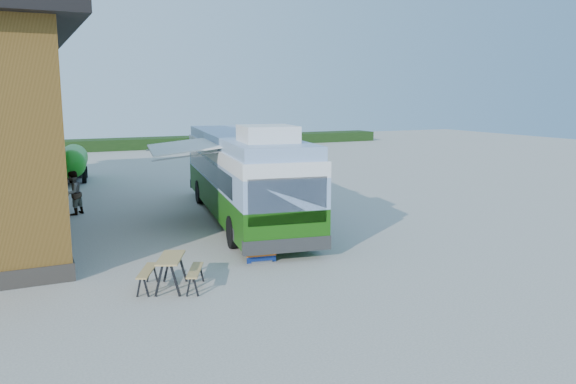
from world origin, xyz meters
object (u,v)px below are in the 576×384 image
bus (243,172)px  slurry_tanker (73,161)px  picnic_table (171,265)px  person_a (290,221)px  banner (261,235)px  person_b (73,193)px

bus → slurry_tanker: 14.96m
picnic_table → person_a: size_ratio=1.20×
banner → person_a: 2.33m
person_b → person_a: bearing=80.7°
banner → person_b: bearing=123.6°
picnic_table → slurry_tanker: slurry_tanker is taller
person_b → bus: bearing=101.8°
slurry_tanker → person_a: bearing=-66.1°
bus → banner: (-1.71, -5.94, -1.05)m
bus → banner: bearing=-97.0°
banner → person_b: (-4.47, 9.78, 0.06)m
bus → person_b: bearing=157.2°
banner → slurry_tanker: 20.23m
picnic_table → bus: bearing=80.2°
person_a → person_b: 10.28m
slurry_tanker → picnic_table: bearing=-80.7°
bus → person_a: 4.50m
person_a → person_b: person_b is taller
bus → person_b: (-6.18, 3.85, -0.98)m
banner → slurry_tanker: bearing=109.3°
slurry_tanker → bus: bearing=-61.5°
bus → picnic_table: bus is taller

